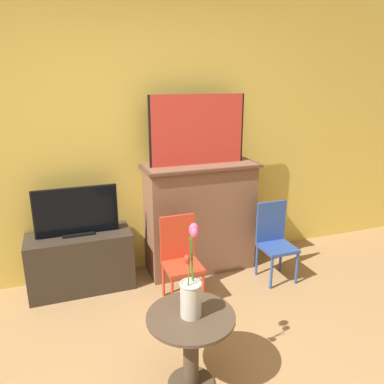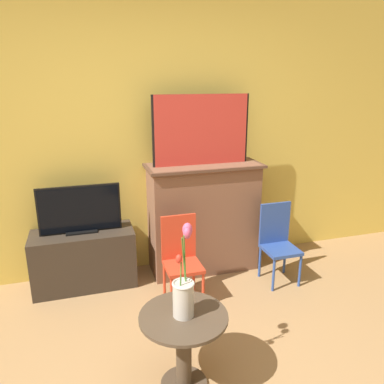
% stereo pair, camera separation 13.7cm
% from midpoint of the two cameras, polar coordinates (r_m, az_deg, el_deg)
% --- Properties ---
extents(wall_back, '(8.00, 0.06, 2.70)m').
position_cam_midpoint_polar(wall_back, '(3.54, -9.50, 8.82)').
color(wall_back, '#EAC651').
rests_on(wall_back, ground).
extents(fireplace_mantel, '(1.09, 0.45, 1.07)m').
position_cam_midpoint_polar(fireplace_mantel, '(3.66, 0.11, -3.70)').
color(fireplace_mantel, brown).
rests_on(fireplace_mantel, ground).
extents(painting, '(0.91, 0.03, 0.64)m').
position_cam_midpoint_polar(painting, '(3.45, -0.26, 9.43)').
color(painting, black).
rests_on(painting, fireplace_mantel).
extents(tv_stand, '(0.90, 0.39, 0.52)m').
position_cam_midpoint_polar(tv_stand, '(3.57, -17.62, -10.05)').
color(tv_stand, '#382D23').
rests_on(tv_stand, ground).
extents(tv_monitor, '(0.71, 0.12, 0.43)m').
position_cam_midpoint_polar(tv_monitor, '(3.40, -18.32, -2.93)').
color(tv_monitor, black).
rests_on(tv_monitor, tv_stand).
extents(chair_red, '(0.30, 0.30, 0.73)m').
position_cam_midpoint_polar(chair_red, '(3.21, -3.04, -9.60)').
color(chair_red, red).
rests_on(chair_red, ground).
extents(chair_blue, '(0.30, 0.30, 0.73)m').
position_cam_midpoint_polar(chair_blue, '(3.61, 11.38, -6.83)').
color(chair_blue, '#2D4C99').
rests_on(chair_blue, ground).
extents(side_table, '(0.53, 0.53, 0.51)m').
position_cam_midpoint_polar(side_table, '(2.41, -1.92, -21.70)').
color(side_table, '#4C3D2D').
rests_on(side_table, ground).
extents(vase_tulips, '(0.15, 0.19, 0.54)m').
position_cam_midpoint_polar(vase_tulips, '(2.22, -1.96, -14.74)').
color(vase_tulips, beige).
rests_on(vase_tulips, side_table).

